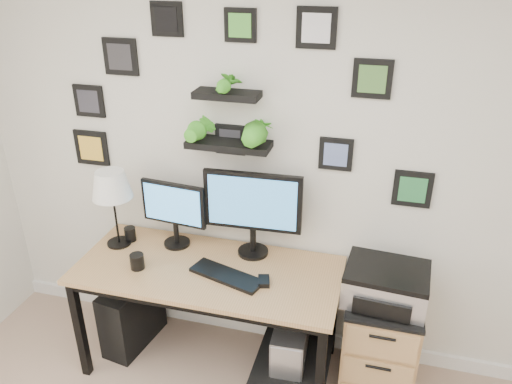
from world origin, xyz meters
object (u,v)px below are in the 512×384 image
(monitor_left, at_px, (174,210))
(file_cabinet, at_px, (379,342))
(desk, at_px, (216,282))
(monitor_right, at_px, (253,207))
(pc_tower_grey, at_px, (291,350))
(table_lamp, at_px, (111,187))
(mug, at_px, (137,261))
(printer, at_px, (386,284))
(pc_tower_black, at_px, (133,313))

(monitor_left, distance_m, file_cabinet, 1.50)
(desk, relative_size, monitor_right, 2.66)
(monitor_left, distance_m, pc_tower_grey, 1.15)
(table_lamp, xyz_separation_m, mug, (0.25, -0.22, -0.37))
(table_lamp, relative_size, pc_tower_grey, 1.13)
(monitor_right, bearing_deg, printer, -10.23)
(printer, bearing_deg, desk, -177.61)
(mug, height_order, pc_tower_black, mug)
(pc_tower_black, bearing_deg, mug, -32.32)
(monitor_right, relative_size, table_lamp, 1.17)
(mug, xyz_separation_m, pc_tower_black, (-0.18, 0.16, -0.56))
(table_lamp, height_order, pc_tower_grey, table_lamp)
(desk, height_order, table_lamp, table_lamp)
(desk, bearing_deg, mug, -162.01)
(desk, bearing_deg, pc_tower_black, 178.46)
(desk, bearing_deg, file_cabinet, 3.27)
(monitor_left, relative_size, mug, 4.65)
(monitor_left, relative_size, monitor_right, 0.73)
(monitor_right, xyz_separation_m, pc_tower_black, (-0.81, -0.17, -0.84))
(pc_tower_grey, bearing_deg, table_lamp, 174.96)
(mug, distance_m, printer, 1.46)
(file_cabinet, bearing_deg, printer, -120.49)
(monitor_left, height_order, printer, monitor_left)
(mug, height_order, file_cabinet, mug)
(monitor_right, distance_m, table_lamp, 0.89)
(table_lamp, bearing_deg, pc_tower_grey, -5.04)
(file_cabinet, bearing_deg, pc_tower_grey, -171.00)
(desk, relative_size, mug, 16.85)
(monitor_left, bearing_deg, table_lamp, -166.81)
(pc_tower_grey, distance_m, file_cabinet, 0.55)
(monitor_left, relative_size, pc_tower_grey, 0.97)
(mug, bearing_deg, printer, 7.29)
(monitor_right, bearing_deg, monitor_left, -177.06)
(monitor_right, xyz_separation_m, mug, (-0.63, -0.33, -0.28))
(desk, distance_m, monitor_right, 0.53)
(monitor_left, xyz_separation_m, file_cabinet, (1.34, -0.11, -0.67))
(pc_tower_black, distance_m, file_cabinet, 1.65)
(table_lamp, height_order, pc_tower_black, table_lamp)
(monitor_right, distance_m, pc_tower_grey, 0.94)
(monitor_right, bearing_deg, pc_tower_grey, -35.39)
(table_lamp, distance_m, file_cabinet, 1.90)
(monitor_right, relative_size, mug, 6.33)
(pc_tower_black, bearing_deg, monitor_left, 35.20)
(pc_tower_grey, xyz_separation_m, printer, (0.52, 0.07, 0.55))
(pc_tower_grey, height_order, printer, printer)
(pc_tower_grey, distance_m, printer, 0.76)
(desk, relative_size, monitor_left, 3.62)
(mug, bearing_deg, monitor_left, 68.66)
(mug, distance_m, pc_tower_grey, 1.10)
(file_cabinet, bearing_deg, desk, -176.73)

